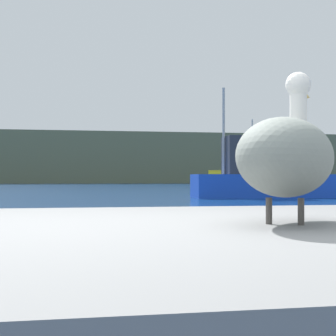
# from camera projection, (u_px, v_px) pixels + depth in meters

# --- Properties ---
(hillside_backdrop) EXTENTS (140.00, 15.93, 7.47)m
(hillside_backdrop) POSITION_uv_depth(u_px,v_px,m) (68.00, 159.00, 83.44)
(hillside_backdrop) COLOR #5B664C
(hillside_backdrop) RESTS_ON ground
(pier_dock) EXTENTS (3.95, 3.10, 0.74)m
(pier_dock) POSITION_uv_depth(u_px,v_px,m) (287.00, 302.00, 2.56)
(pier_dock) COLOR gray
(pier_dock) RESTS_ON ground
(pelican) EXTENTS (0.87, 1.11, 0.78)m
(pelican) POSITION_uv_depth(u_px,v_px,m) (287.00, 155.00, 2.58)
(pelican) COLOR gray
(pelican) RESTS_ON pier_dock
(fishing_boat_yellow) EXTENTS (5.30, 3.54, 5.71)m
(fishing_boat_yellow) POSITION_uv_depth(u_px,v_px,m) (239.00, 175.00, 43.93)
(fishing_boat_yellow) COLOR yellow
(fishing_boat_yellow) RESTS_ON ground
(fishing_boat_blue) EXTENTS (6.95, 2.65, 5.03)m
(fishing_boat_blue) POSITION_uv_depth(u_px,v_px,m) (262.00, 177.00, 24.90)
(fishing_boat_blue) COLOR blue
(fishing_boat_blue) RESTS_ON ground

